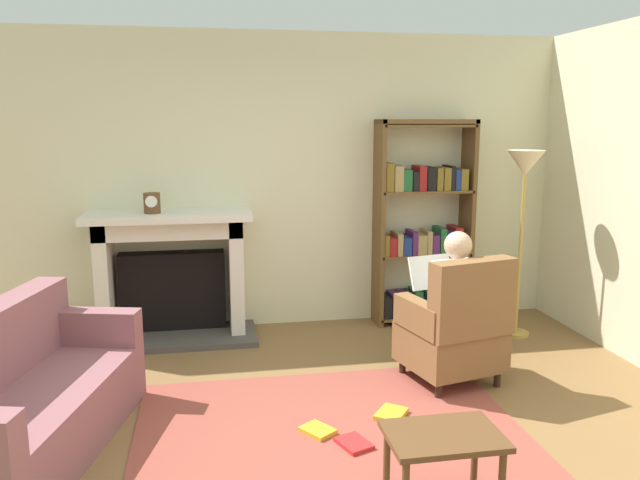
{
  "coord_description": "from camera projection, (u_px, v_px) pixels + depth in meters",
  "views": [
    {
      "loc": [
        -0.7,
        -3.27,
        1.92
      ],
      "look_at": [
        0.1,
        1.2,
        1.05
      ],
      "focal_mm": 35.39,
      "sensor_mm": 36.0,
      "label": 1
    }
  ],
  "objects": [
    {
      "name": "ground",
      "position": [
        340.0,
        457.0,
        3.65
      ],
      "size": [
        14.0,
        14.0,
        0.0
      ],
      "primitive_type": "plane",
      "color": "brown"
    },
    {
      "name": "back_wall",
      "position": [
        284.0,
        182.0,
        5.86
      ],
      "size": [
        5.6,
        0.1,
        2.7
      ],
      "primitive_type": "cube",
      "color": "beige",
      "rests_on": "ground"
    },
    {
      "name": "side_wall_right",
      "position": [
        631.0,
        192.0,
        5.06
      ],
      "size": [
        0.1,
        5.2,
        2.7
      ],
      "primitive_type": "cube",
      "color": "beige",
      "rests_on": "ground"
    },
    {
      "name": "area_rug",
      "position": [
        330.0,
        431.0,
        3.93
      ],
      "size": [
        2.4,
        1.8,
        0.01
      ],
      "primitive_type": "cube",
      "color": "brown",
      "rests_on": "ground"
    },
    {
      "name": "fireplace",
      "position": [
        172.0,
        271.0,
        5.58
      ],
      "size": [
        1.45,
        0.64,
        1.14
      ],
      "color": "#4C4742",
      "rests_on": "ground"
    },
    {
      "name": "mantel_clock",
      "position": [
        152.0,
        203.0,
        5.34
      ],
      "size": [
        0.14,
        0.14,
        0.17
      ],
      "color": "brown",
      "rests_on": "fireplace"
    },
    {
      "name": "bookshelf",
      "position": [
        423.0,
        228.0,
        5.96
      ],
      "size": [
        0.91,
        0.32,
        1.92
      ],
      "color": "brown",
      "rests_on": "ground"
    },
    {
      "name": "armchair_reading",
      "position": [
        456.0,
        328.0,
        4.58
      ],
      "size": [
        0.77,
        0.75,
        0.97
      ],
      "rotation": [
        0.0,
        0.0,
        3.38
      ],
      "color": "#331E14",
      "rests_on": "ground"
    },
    {
      "name": "seated_reader",
      "position": [
        448.0,
        298.0,
        4.65
      ],
      "size": [
        0.44,
        0.58,
        1.14
      ],
      "rotation": [
        0.0,
        0.0,
        3.38
      ],
      "color": "silver",
      "rests_on": "ground"
    },
    {
      "name": "sofa_floral",
      "position": [
        24.0,
        403.0,
        3.61
      ],
      "size": [
        1.11,
        1.82,
        0.85
      ],
      "rotation": [
        0.0,
        0.0,
        1.33
      ],
      "color": "#8B555C",
      "rests_on": "ground"
    },
    {
      "name": "side_table",
      "position": [
        443.0,
        445.0,
        3.07
      ],
      "size": [
        0.56,
        0.39,
        0.42
      ],
      "color": "brown",
      "rests_on": "ground"
    },
    {
      "name": "scattered_books",
      "position": [
        359.0,
        427.0,
        3.94
      ],
      "size": [
        0.76,
        0.59,
        0.03
      ],
      "color": "red",
      "rests_on": "area_rug"
    },
    {
      "name": "floor_lamp",
      "position": [
        525.0,
        180.0,
        5.46
      ],
      "size": [
        0.32,
        0.32,
        1.66
      ],
      "color": "#B7933F",
      "rests_on": "ground"
    }
  ]
}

